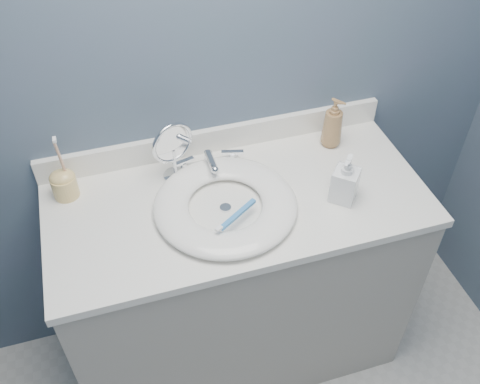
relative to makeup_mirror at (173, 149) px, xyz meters
name	(u,v)px	position (x,y,z in m)	size (l,w,h in m)	color
back_wall	(212,68)	(0.17, 0.11, 0.20)	(2.20, 0.02, 2.40)	#475C6B
vanity_cabinet	(238,284)	(0.17, -0.16, -0.57)	(1.20, 0.55, 0.85)	#A29D94
countertop	(238,202)	(0.17, -0.16, -0.13)	(1.22, 0.57, 0.03)	white
backsplash	(216,139)	(0.17, 0.10, -0.07)	(1.22, 0.02, 0.09)	white
basin	(225,205)	(0.12, -0.19, -0.10)	(0.45, 0.45, 0.04)	white
drain	(226,208)	(0.12, -0.19, -0.11)	(0.04, 0.04, 0.01)	silver
faucet	(209,163)	(0.12, 0.00, -0.09)	(0.25, 0.13, 0.07)	silver
makeup_mirror	(173,149)	(0.00, 0.00, 0.00)	(0.14, 0.08, 0.22)	silver
soap_bottle_amber	(333,123)	(0.56, 0.01, -0.02)	(0.07, 0.07, 0.19)	olive
soap_bottle_clear	(346,178)	(0.49, -0.26, -0.03)	(0.08, 0.08, 0.17)	white
toothbrush_holder	(64,183)	(-0.35, 0.02, -0.07)	(0.08, 0.08, 0.23)	#E2BF71
toothbrush_lying	(236,216)	(0.13, -0.27, -0.07)	(0.15, 0.11, 0.02)	#377EC3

